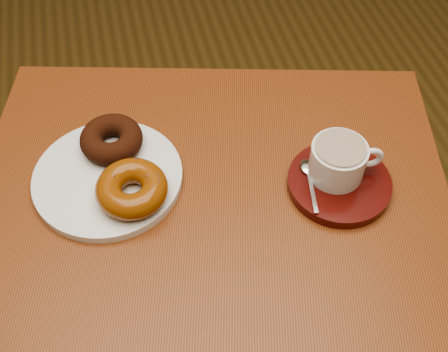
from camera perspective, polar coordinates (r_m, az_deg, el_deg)
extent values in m
plane|color=#543D1A|center=(1.63, -9.79, -7.65)|extent=(6.00, 6.00, 0.00)
cube|color=brown|center=(0.88, -1.26, -1.60)|extent=(0.85, 0.72, 0.03)
cylinder|color=#4B3715|center=(1.35, -14.85, -2.02)|extent=(0.04, 0.04, 0.66)
cylinder|color=#4B3715|center=(1.34, 13.69, -2.45)|extent=(0.04, 0.04, 0.66)
cylinder|color=silver|center=(0.89, -11.70, -0.16)|extent=(0.26, 0.26, 0.01)
torus|color=#34150A|center=(0.91, -11.37, 3.70)|extent=(0.13, 0.13, 0.04)
torus|color=brown|center=(0.84, -9.35, -1.27)|extent=(0.15, 0.15, 0.04)
cube|color=#4F2A1A|center=(0.82, -7.17, -0.12)|extent=(0.01, 0.00, 0.00)
cube|color=#4F2A1A|center=(0.83, -7.51, 0.57)|extent=(0.01, 0.01, 0.00)
cube|color=#4F2A1A|center=(0.84, -8.19, 1.06)|extent=(0.01, 0.01, 0.00)
cube|color=#4F2A1A|center=(0.85, -9.07, 1.27)|extent=(0.01, 0.01, 0.00)
cube|color=#4F2A1A|center=(0.85, -10.03, 1.17)|extent=(0.01, 0.01, 0.00)
cube|color=#4F2A1A|center=(0.84, -10.89, 0.78)|extent=(0.01, 0.01, 0.00)
cube|color=#4F2A1A|center=(0.84, -11.53, 0.17)|extent=(0.01, 0.01, 0.00)
cube|color=#4F2A1A|center=(0.83, -11.83, -0.59)|extent=(0.01, 0.01, 0.00)
cube|color=#4F2A1A|center=(0.82, -11.73, -1.35)|extent=(0.01, 0.01, 0.00)
cube|color=#4F2A1A|center=(0.81, -11.24, -1.98)|extent=(0.01, 0.01, 0.00)
cube|color=#4F2A1A|center=(0.81, -10.43, -2.38)|extent=(0.01, 0.01, 0.00)
cube|color=#4F2A1A|center=(0.80, -9.45, -2.45)|extent=(0.01, 0.01, 0.00)
cube|color=#4F2A1A|center=(0.80, -8.47, -2.19)|extent=(0.01, 0.01, 0.00)
cube|color=#4F2A1A|center=(0.81, -7.68, -1.64)|extent=(0.01, 0.01, 0.00)
cube|color=#4F2A1A|center=(0.82, -7.22, -0.91)|extent=(0.01, 0.01, 0.00)
cylinder|color=#3E0B08|center=(0.88, 11.61, -0.73)|extent=(0.20, 0.20, 0.02)
cylinder|color=silver|center=(0.86, 11.46, 1.52)|extent=(0.09, 0.09, 0.06)
cylinder|color=#56341D|center=(0.84, 11.78, 2.84)|extent=(0.08, 0.08, 0.00)
torus|color=silver|center=(0.87, 14.68, 1.82)|extent=(0.04, 0.02, 0.04)
ellipsoid|color=silver|center=(0.88, 8.48, 0.90)|extent=(0.02, 0.03, 0.01)
cube|color=silver|center=(0.85, 8.93, -1.47)|extent=(0.02, 0.08, 0.00)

